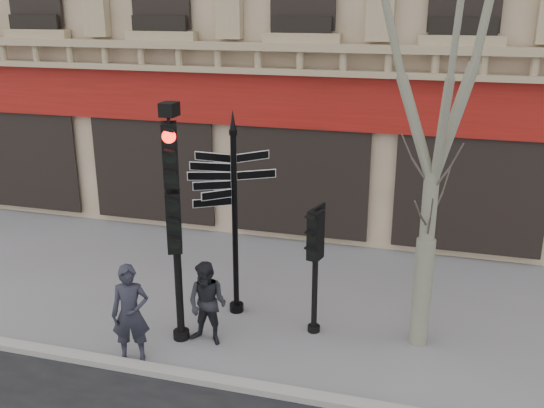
{
  "coord_description": "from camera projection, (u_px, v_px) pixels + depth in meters",
  "views": [
    {
      "loc": [
        3.24,
        -9.14,
        5.84
      ],
      "look_at": [
        0.48,
        0.6,
        2.45
      ],
      "focal_mm": 40.0,
      "sensor_mm": 36.0,
      "label": 1
    }
  ],
  "objects": [
    {
      "name": "traffic_signal_main",
      "position": [
        174.0,
        197.0,
        10.19
      ],
      "size": [
        0.57,
        0.5,
        4.31
      ],
      "rotation": [
        0.0,
        0.0,
        0.42
      ],
      "color": "black",
      "rests_on": "ground"
    },
    {
      "name": "pedestrian_a",
      "position": [
        130.0,
        314.0,
        10.14
      ],
      "size": [
        0.74,
        0.61,
        1.75
      ],
      "primitive_type": "imported",
      "rotation": [
        0.0,
        0.0,
        0.36
      ],
      "color": "#21222C",
      "rests_on": "ground"
    },
    {
      "name": "plane_tree",
      "position": [
        445.0,
        30.0,
        9.19
      ],
      "size": [
        2.91,
        2.91,
        7.74
      ],
      "color": "gray",
      "rests_on": "ground"
    },
    {
      "name": "kerb",
      "position": [
        209.0,
        380.0,
        9.73
      ],
      "size": [
        80.0,
        0.25,
        0.12
      ],
      "primitive_type": "cube",
      "color": "gray",
      "rests_on": "ground"
    },
    {
      "name": "pedestrian_b",
      "position": [
        207.0,
        304.0,
        10.68
      ],
      "size": [
        0.81,
        0.66,
        1.55
      ],
      "primitive_type": "imported",
      "rotation": [
        0.0,
        0.0,
        -0.1
      ],
      "color": "black",
      "rests_on": "ground"
    },
    {
      "name": "ground",
      "position": [
        238.0,
        339.0,
        11.03
      ],
      "size": [
        80.0,
        80.0,
        0.0
      ],
      "primitive_type": "plane",
      "color": "slate",
      "rests_on": "ground"
    },
    {
      "name": "traffic_signal_secondary",
      "position": [
        316.0,
        248.0,
        10.76
      ],
      "size": [
        0.46,
        0.38,
        2.4
      ],
      "rotation": [
        0.0,
        0.0,
        -0.26
      ],
      "color": "black",
      "rests_on": "ground"
    },
    {
      "name": "fingerpost",
      "position": [
        234.0,
        181.0,
        11.18
      ],
      "size": [
        2.16,
        2.16,
        4.01
      ],
      "rotation": [
        0.0,
        0.0,
        0.36
      ],
      "color": "black",
      "rests_on": "ground"
    }
  ]
}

